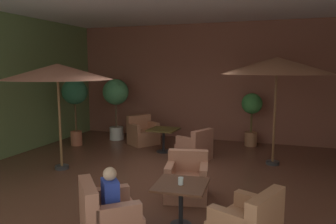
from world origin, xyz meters
TOP-DOWN VIEW (x-y plane):
  - ground_plane at (0.00, 0.00)m, footprint 9.05×8.30m
  - wall_back_brick at (0.00, 4.11)m, footprint 9.05×0.08m
  - cafe_table_front_left at (1.05, -2.00)m, footprint 0.82×0.82m
  - armchair_front_left_north at (0.84, -0.91)m, footprint 0.89×0.90m
  - armchair_front_left_east at (0.20, -2.73)m, footprint 1.12×1.12m
  - cafe_table_front_right at (-0.70, 2.02)m, footprint 0.82×0.82m
  - armchair_front_right_north at (0.36, 1.55)m, footprint 0.95×0.97m
  - armchair_front_right_east at (-1.64, 2.69)m, footprint 1.05×1.07m
  - patio_umbrella_tall_red at (2.29, 1.78)m, footprint 2.67×2.67m
  - patio_umbrella_center_beige at (-2.45, -0.26)m, footprint 2.50×2.50m
  - potted_tree_left_corner at (-2.74, 3.02)m, footprint 0.85×0.85m
  - potted_tree_mid_left at (1.59, 3.59)m, footprint 0.63×0.63m
  - potted_tree_mid_right at (-3.52, 1.87)m, footprint 0.78×0.78m
  - patron_blue_shirt at (0.24, -2.70)m, footprint 0.37×0.38m
  - iced_drink_cup at (1.06, -2.04)m, footprint 0.08×0.08m

SIDE VIEW (x-z plane):
  - ground_plane at x=0.00m, z-range -0.02..0.00m
  - armchair_front_right_north at x=0.36m, z-range -0.11..0.72m
  - armchair_front_left_north at x=0.84m, z-range -0.11..0.73m
  - armchair_front_left_east at x=0.20m, z-range -0.11..0.74m
  - armchair_front_right_east at x=-1.64m, z-range -0.12..0.78m
  - cafe_table_front_right at x=-0.70m, z-range 0.19..0.86m
  - cafe_table_front_left at x=1.05m, z-range 0.21..0.88m
  - patron_blue_shirt at x=0.24m, z-range 0.38..1.01m
  - iced_drink_cup at x=1.06m, z-range 0.67..0.78m
  - potted_tree_mid_left at x=1.59m, z-range 0.28..1.90m
  - potted_tree_left_corner at x=-2.74m, z-range 0.41..2.43m
  - potted_tree_mid_right at x=-3.52m, z-range 0.49..2.54m
  - wall_back_brick at x=0.00m, z-range 0.00..3.82m
  - patio_umbrella_center_beige at x=-2.45m, z-range 1.05..3.54m
  - patio_umbrella_tall_red at x=2.29m, z-range 1.11..3.76m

